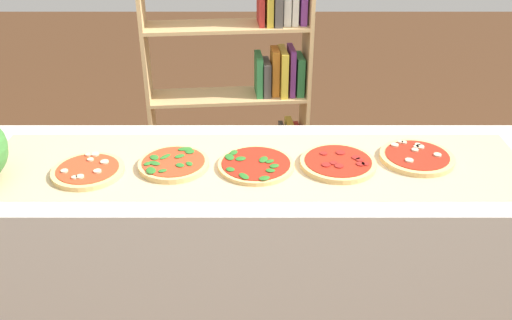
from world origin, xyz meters
name	(u,v)px	position (x,y,z in m)	size (l,w,h in m)	color
counter	(256,266)	(0.00, 0.00, 0.47)	(2.26, 0.67, 0.95)	beige
parchment_paper	(256,165)	(0.00, 0.00, 0.95)	(1.96, 0.49, 0.00)	tan
pizza_mushroom_0	(88,171)	(-0.59, -0.06, 0.96)	(0.26, 0.26, 0.03)	#DBB26B
pizza_spinach_1	(174,164)	(-0.30, -0.02, 0.96)	(0.26, 0.26, 0.03)	#DBB26B
pizza_spinach_2	(256,165)	(0.00, -0.02, 0.96)	(0.28, 0.28, 0.02)	#DBB26B
pizza_pepperoni_3	(338,163)	(0.30, -0.01, 0.96)	(0.28, 0.28, 0.03)	#DBB26B
pizza_mushroom_4	(417,157)	(0.59, 0.04, 0.96)	(0.27, 0.27, 0.03)	#DBB26B
bookshelf	(251,98)	(-0.03, 1.07, 0.76)	(0.89, 0.31, 1.56)	tan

